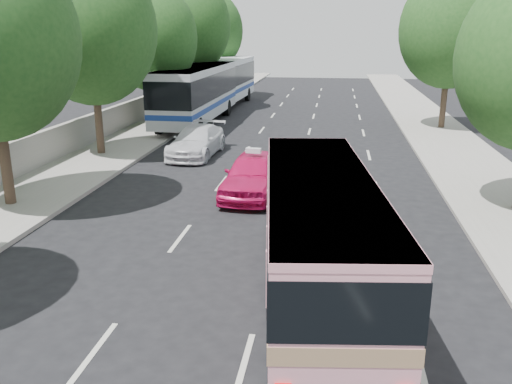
% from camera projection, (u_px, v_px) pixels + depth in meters
% --- Properties ---
extents(ground, '(120.00, 120.00, 0.00)m').
position_uv_depth(ground, '(214.00, 309.00, 11.90)').
color(ground, black).
rests_on(ground, ground).
extents(sidewalk_left, '(4.00, 90.00, 0.15)m').
position_uv_depth(sidewalk_left, '(147.00, 132.00, 32.00)').
color(sidewalk_left, '#9E998E').
rests_on(sidewalk_left, ground).
extents(sidewalk_right, '(4.00, 90.00, 0.12)m').
position_uv_depth(sidewalk_right, '(445.00, 140.00, 29.66)').
color(sidewalk_right, '#9E998E').
rests_on(sidewalk_right, ground).
extents(low_wall, '(0.30, 90.00, 1.50)m').
position_uv_depth(low_wall, '(117.00, 117.00, 32.01)').
color(low_wall, '#9E998E').
rests_on(low_wall, sidewalk_left).
extents(tree_left_c, '(6.00, 6.00, 9.35)m').
position_uv_depth(tree_left_c, '(92.00, 24.00, 24.53)').
color(tree_left_c, '#38281E').
rests_on(tree_left_c, ground).
extents(tree_left_d, '(5.52, 5.52, 8.60)m').
position_uv_depth(tree_left_d, '(152.00, 34.00, 32.24)').
color(tree_left_d, '#38281E').
rests_on(tree_left_d, ground).
extents(tree_left_e, '(6.30, 6.30, 9.82)m').
position_uv_depth(tree_left_e, '(188.00, 22.00, 39.58)').
color(tree_left_e, '#38281E').
rests_on(tree_left_e, ground).
extents(tree_left_f, '(5.88, 5.88, 9.16)m').
position_uv_depth(tree_left_f, '(210.00, 28.00, 47.31)').
color(tree_left_f, '#38281E').
rests_on(tree_left_f, ground).
extents(tree_right_far, '(6.00, 6.00, 9.35)m').
position_uv_depth(tree_right_far, '(453.00, 25.00, 31.57)').
color(tree_right_far, '#38281E').
rests_on(tree_right_far, ground).
extents(pink_bus, '(3.32, 9.12, 2.84)m').
position_uv_depth(pink_bus, '(319.00, 225.00, 11.91)').
color(pink_bus, pink).
rests_on(pink_bus, ground).
extents(pink_taxi, '(2.17, 4.79, 1.60)m').
position_uv_depth(pink_taxi, '(253.00, 174.00, 19.88)').
color(pink_taxi, '#CF1255').
rests_on(pink_taxi, ground).
extents(white_pickup, '(2.24, 4.99, 1.42)m').
position_uv_depth(white_pickup, '(197.00, 141.00, 26.18)').
color(white_pickup, silver).
rests_on(white_pickup, ground).
extents(tour_coach_front, '(2.78, 12.24, 3.65)m').
position_uv_depth(tour_coach_front, '(197.00, 90.00, 34.53)').
color(tour_coach_front, silver).
rests_on(tour_coach_front, ground).
extents(tour_coach_rear, '(3.06, 12.28, 3.65)m').
position_uv_depth(tour_coach_rear, '(224.00, 78.00, 42.53)').
color(tour_coach_rear, silver).
rests_on(tour_coach_rear, ground).
extents(taxi_roof_sign, '(0.56, 0.21, 0.18)m').
position_uv_depth(taxi_roof_sign, '(253.00, 151.00, 19.62)').
color(taxi_roof_sign, silver).
rests_on(taxi_roof_sign, pink_taxi).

